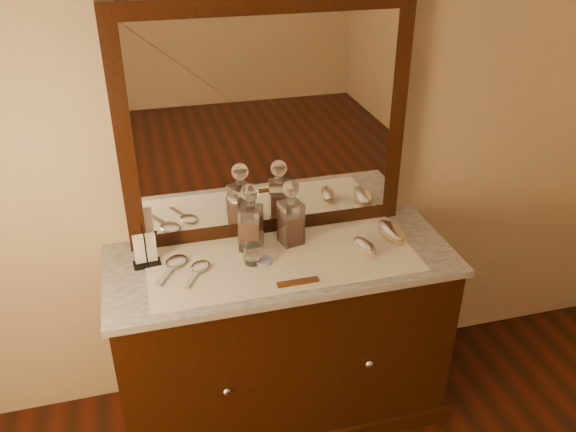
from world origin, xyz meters
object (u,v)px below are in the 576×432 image
at_px(mirror_frame, 266,123).
at_px(hand_mirror_inner, 199,269).
at_px(comb, 298,282).
at_px(brush_near, 365,247).
at_px(hand_mirror_outer, 174,264).
at_px(decanter_right, 291,219).
at_px(napkin_rack, 145,251).
at_px(dresser_cabinet, 282,340).
at_px(decanter_left, 251,224).
at_px(pin_dish, 264,261).
at_px(brush_far, 391,232).

height_order(mirror_frame, hand_mirror_inner, mirror_frame).
height_order(comb, hand_mirror_inner, hand_mirror_inner).
xyz_separation_m(brush_near, hand_mirror_outer, (-0.78, 0.09, -0.01)).
xyz_separation_m(mirror_frame, decanter_right, (0.07, -0.14, -0.38)).
bearing_deg(napkin_rack, decanter_right, 0.90).
bearing_deg(mirror_frame, hand_mirror_inner, -143.21).
distance_m(dresser_cabinet, decanter_left, 0.58).
bearing_deg(dresser_cabinet, hand_mirror_inner, -178.07).
xyz_separation_m(pin_dish, hand_mirror_outer, (-0.35, 0.07, 0.00)).
height_order(dresser_cabinet, comb, comb).
xyz_separation_m(dresser_cabinet, decanter_right, (0.07, 0.10, 0.56)).
bearing_deg(decanter_left, brush_near, -17.80).
xyz_separation_m(brush_far, hand_mirror_outer, (-0.94, 0.01, -0.02)).
bearing_deg(mirror_frame, decanter_left, -126.50).
xyz_separation_m(decanter_right, hand_mirror_inner, (-0.41, -0.11, -0.11)).
bearing_deg(napkin_rack, pin_dish, -13.79).
distance_m(decanter_right, brush_near, 0.33).
distance_m(napkin_rack, decanter_right, 0.61).
height_order(decanter_right, brush_near, decanter_right).
distance_m(brush_near, brush_far, 0.17).
height_order(dresser_cabinet, decanter_left, decanter_left).
bearing_deg(decanter_right, comb, -100.09).
xyz_separation_m(decanter_left, brush_near, (0.46, -0.15, -0.10)).
distance_m(pin_dish, hand_mirror_outer, 0.36).
bearing_deg(brush_far, comb, -154.96).
distance_m(hand_mirror_outer, hand_mirror_inner, 0.11).
xyz_separation_m(napkin_rack, decanter_right, (0.61, 0.01, 0.05)).
bearing_deg(hand_mirror_inner, brush_near, -2.76).
bearing_deg(brush_far, decanter_right, 170.78).
height_order(brush_far, hand_mirror_inner, brush_far).
xyz_separation_m(decanter_right, brush_far, (0.43, -0.07, -0.09)).
distance_m(comb, decanter_left, 0.34).
relative_size(pin_dish, comb, 0.43).
height_order(decanter_left, hand_mirror_inner, decanter_left).
relative_size(mirror_frame, decanter_right, 4.08).
distance_m(mirror_frame, pin_dish, 0.56).
height_order(comb, brush_near, brush_near).
height_order(dresser_cabinet, pin_dish, pin_dish).
bearing_deg(decanter_left, decanter_right, 0.34).
relative_size(decanter_right, hand_mirror_outer, 1.35).
distance_m(mirror_frame, hand_mirror_inner, 0.65).
relative_size(napkin_rack, brush_far, 0.88).
height_order(comb, decanter_left, decanter_left).
distance_m(dresser_cabinet, brush_far, 0.69).
bearing_deg(brush_near, brush_far, 26.65).
height_order(brush_near, hand_mirror_outer, brush_near).
height_order(dresser_cabinet, brush_far, brush_far).
distance_m(mirror_frame, comb, 0.66).
xyz_separation_m(napkin_rack, hand_mirror_outer, (0.11, -0.05, -0.05)).
distance_m(brush_far, hand_mirror_inner, 0.85).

